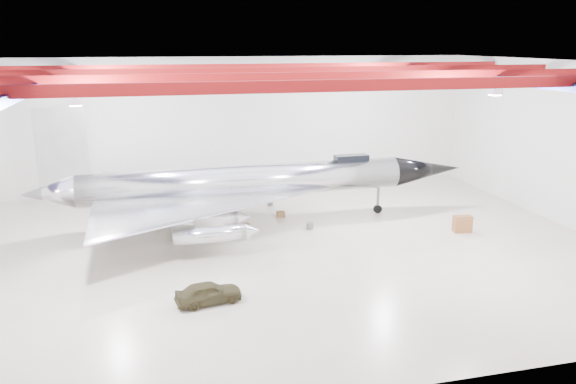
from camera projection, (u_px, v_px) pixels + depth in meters
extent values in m
plane|color=#BEAE97|center=(277.00, 248.00, 34.08)|extent=(40.00, 40.00, 0.00)
plane|color=silver|center=(237.00, 124.00, 46.72)|extent=(40.00, 0.00, 40.00)
plane|color=silver|center=(569.00, 145.00, 37.29)|extent=(0.00, 30.00, 30.00)
plane|color=#0A0F38|center=(276.00, 63.00, 31.23)|extent=(40.00, 40.00, 0.00)
cube|color=maroon|center=(324.00, 86.00, 22.95)|extent=(39.50, 0.25, 0.50)
cube|color=maroon|center=(288.00, 77.00, 28.57)|extent=(39.50, 0.25, 0.50)
cube|color=maroon|center=(265.00, 71.00, 34.20)|extent=(39.50, 0.25, 0.50)
cube|color=maroon|center=(248.00, 67.00, 39.83)|extent=(39.50, 0.25, 0.50)
cube|color=#0C144C|center=(47.00, 83.00, 28.69)|extent=(0.25, 29.50, 0.40)
cube|color=#0C144C|center=(467.00, 76.00, 34.24)|extent=(0.25, 29.50, 0.40)
cube|color=silver|center=(76.00, 102.00, 23.63)|extent=(0.55, 0.55, 0.25)
cube|color=silver|center=(495.00, 92.00, 28.26)|extent=(0.55, 0.55, 0.25)
cube|color=silver|center=(98.00, 82.00, 34.88)|extent=(0.55, 0.55, 0.25)
cube|color=silver|center=(395.00, 78.00, 39.51)|extent=(0.55, 0.55, 0.25)
cylinder|color=silver|center=(246.00, 181.00, 37.91)|extent=(21.75, 2.58, 2.17)
cone|color=black|center=(427.00, 170.00, 41.30)|extent=(5.47, 2.27, 2.17)
cone|color=silver|center=(48.00, 194.00, 34.80)|extent=(3.30, 2.23, 2.17)
cube|color=silver|center=(62.00, 148.00, 34.34)|extent=(3.04, 0.19, 4.88)
cube|color=black|center=(351.00, 159.00, 39.51)|extent=(2.40, 0.91, 0.54)
cylinder|color=silver|center=(210.00, 235.00, 31.93)|extent=(4.14, 1.06, 0.98)
cylinder|color=silver|center=(204.00, 221.00, 34.46)|extent=(4.14, 1.06, 0.98)
cylinder|color=silver|center=(193.00, 194.00, 40.54)|extent=(4.14, 1.06, 0.98)
cylinder|color=silver|center=(190.00, 185.00, 43.07)|extent=(4.14, 1.06, 0.98)
cylinder|color=#59595B|center=(378.00, 200.00, 40.88)|extent=(0.20, 0.20, 1.95)
cylinder|color=black|center=(378.00, 209.00, 41.06)|extent=(0.61, 0.25, 0.61)
cylinder|color=#59595B|center=(186.00, 228.00, 34.83)|extent=(0.20, 0.20, 1.95)
cylinder|color=black|center=(186.00, 238.00, 35.01)|extent=(0.61, 0.25, 0.61)
cylinder|color=#59595B|center=(179.00, 204.00, 39.90)|extent=(0.20, 0.20, 1.95)
cylinder|color=black|center=(180.00, 213.00, 40.07)|extent=(0.61, 0.25, 0.61)
imported|color=#38321C|center=(209.00, 293.00, 26.83)|extent=(3.34, 1.79, 1.08)
cube|color=brown|center=(462.00, 224.00, 36.92)|extent=(1.25, 0.74, 1.09)
cube|color=olive|center=(157.00, 225.00, 38.01)|extent=(0.51, 0.43, 0.33)
cube|color=#A61014|center=(203.00, 215.00, 40.16)|extent=(0.50, 0.43, 0.30)
cylinder|color=#59595B|center=(310.00, 226.00, 37.57)|extent=(0.49, 0.49, 0.43)
cube|color=olive|center=(281.00, 214.00, 40.22)|extent=(0.56, 0.45, 0.39)
cube|color=#59595B|center=(188.00, 214.00, 40.56)|extent=(0.39, 0.33, 0.26)
cube|color=olive|center=(246.00, 226.00, 37.73)|extent=(0.48, 0.39, 0.34)
cylinder|color=#59595B|center=(270.00, 203.00, 42.98)|extent=(0.49, 0.49, 0.39)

